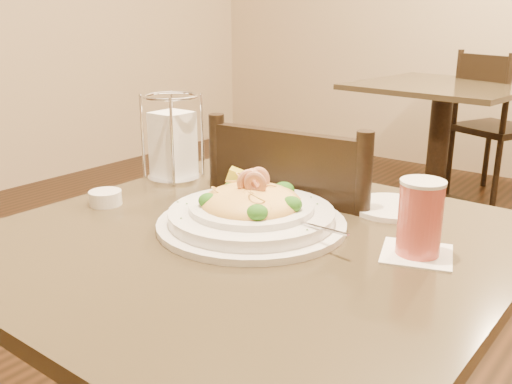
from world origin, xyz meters
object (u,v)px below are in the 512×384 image
Objects in this scene: main_table at (250,349)px; bread_basket at (296,180)px; background_table at (440,125)px; side_plate at (392,207)px; drink_glass at (420,219)px; dining_chair_near at (308,284)px; dining_chair_far at (491,122)px; butter_ramekin at (105,198)px; pasta_bowl at (252,211)px; napkin_caddy at (173,143)px.

bread_basket reaches higher than main_table.
background_table is 2.32m from side_plate.
drink_glass is 0.24m from side_plate.
dining_chair_near is 6.29× the size of drink_glass.
side_plate is (0.70, -2.20, 0.25)m from background_table.
background_table is 5.78× the size of side_plate.
drink_glass is at bearing -54.39° from side_plate.
bread_basket is at bearing 108.37° from main_table.
background_table is 1.06× the size of dining_chair_far.
butter_ramekin is (-0.27, -0.39, 0.28)m from dining_chair_near.
drink_glass reaches higher than bread_basket.
pasta_bowl is (0.06, -0.31, 0.29)m from dining_chair_near.
pasta_bowl is 1.56× the size of bread_basket.
background_table is at bearing 94.65° from butter_ramekin.
napkin_caddy is 3.03× the size of butter_ramekin.
drink_glass is (0.28, 0.11, 0.31)m from main_table.
dining_chair_far is 2.32× the size of pasta_bowl.
side_plate is 2.47× the size of butter_ramekin.
main_table is at bearing 98.34° from dining_chair_near.
side_plate is (0.24, -0.00, -0.01)m from bread_basket.
butter_ramekin is (0.03, -0.23, -0.07)m from napkin_caddy.
dining_chair_far is at bearing 97.61° from main_table.
dining_chair_near is 0.54m from drink_glass.
dining_chair_near is 13.49× the size of butter_ramekin.
dining_chair_far is (0.17, 0.41, -0.02)m from background_table.
pasta_bowl is (0.54, -2.46, 0.27)m from background_table.
pasta_bowl is at bearing -77.67° from background_table.
dining_chair_far reaches higher than butter_ramekin.
napkin_caddy is at bearing 157.90° from pasta_bowl.
main_table is at bearing -57.47° from pasta_bowl.
butter_ramekin is at bearing -85.35° from background_table.
drink_glass reaches higher than butter_ramekin.
napkin_caddy is 0.25m from butter_ramekin.
main_table is 3.51× the size of bread_basket.
butter_ramekin is (-0.50, -0.34, 0.01)m from side_plate.
napkin_caddy reaches higher than side_plate.
dining_chair_near is 2.58m from dining_chair_far.
drink_glass is 0.71× the size of napkin_caddy.
bread_basket is (-0.10, 0.30, 0.26)m from main_table.
main_table is 2.25× the size of pasta_bowl.
dining_chair_far reaches higher than bread_basket.
background_table is 6.65× the size of drink_glass.
pasta_bowl is at bearing -166.68° from drink_glass.
main_table and background_table have the same top height.
background_table is at bearing 94.41° from napkin_caddy.
pasta_bowl is 0.31m from side_plate.
drink_glass is at bearing 21.50° from main_table.
pasta_bowl is at bearing 119.49° from dining_chair_far.
side_plate reaches higher than background_table.
bread_basket reaches higher than butter_ramekin.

